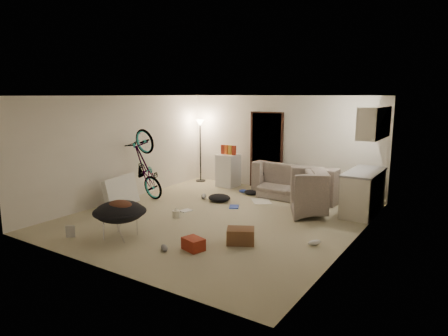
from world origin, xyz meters
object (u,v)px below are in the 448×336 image
Objects in this scene: kitchen_counter at (363,193)px; saucer_chair at (120,216)px; floor_lamp at (200,137)px; tv_box at (121,192)px; drink_case_b at (193,244)px; drink_case_a at (241,236)px; sofa at (298,185)px; juicer at (176,213)px; mini_fridge at (228,170)px; bicycle at (145,181)px; armchair at (326,199)px.

saucer_chair is at bearing -129.22° from kitchen_counter.
floor_lamp reaches higher than tv_box.
drink_case_b is (2.95, -1.16, -0.25)m from tv_box.
drink_case_a is (1.94, 0.93, -0.26)m from saucer_chair.
saucer_chair is 1.49m from drink_case_b.
juicer is (-1.45, -2.95, -0.23)m from sofa.
juicer is at bearing -141.53° from kitchen_counter.
sofa is 2.42× the size of mini_fridge.
floor_lamp reaches higher than saucer_chair.
sofa is at bearing -3.65° from floor_lamp.
sofa is 4.15m from drink_case_b.
drink_case_b is (2.02, -4.24, -0.35)m from mini_fridge.
bicycle is at bearing 131.20° from drink_case_a.
kitchen_counter is at bearing 38.50° from drink_case_a.
drink_case_a is (0.42, -3.47, -0.18)m from sofa.
saucer_chair is at bearing 114.22° from armchair.
drink_case_a is 2.09× the size of juicer.
bicycle is at bearing 162.31° from drink_case_b.
armchair is 4.27m from bicycle.
tv_box is at bearing -179.01° from juicer.
tv_box is 3.18m from drink_case_b.
saucer_chair is (1.61, -4.60, -0.91)m from floor_lamp.
kitchen_counter reaches higher than drink_case_b.
tv_box is at bearing 47.22° from sofa.
sofa is at bearing 104.59° from drink_case_b.
armchair is 1.21× the size of mini_fridge.
sofa is 2.05× the size of tv_box.
drink_case_a is at bearing -18.56° from tv_box.
armchair is at bearing -135.01° from kitchen_counter.
saucer_chair is (-1.52, -4.40, 0.08)m from sofa.
saucer_chair is (1.51, -2.20, -0.07)m from bicycle.
sofa is 3.50m from drink_case_a.
sofa is 6.23× the size of drink_case_b.
kitchen_counter is 4.31× the size of drink_case_b.
mini_fridge is at bearing 42.16° from armchair.
floor_lamp is 2.02× the size of mini_fridge.
juicer is (1.58, 0.03, -0.26)m from tv_box.
armchair reaches higher than saucer_chair.
floor_lamp is 4.50m from armchair.
floor_lamp is 5.24m from drink_case_a.
sofa is at bearing -0.89° from mini_fridge.
armchair reaches higher than juicer.
kitchen_counter reaches higher than sofa.
drink_case_a is at bearing 69.08° from drink_case_b.
armchair is (-0.62, -0.62, -0.09)m from kitchen_counter.
armchair is 3.12× the size of drink_case_b.
sofa is at bearing 165.14° from kitchen_counter.
juicer is (-2.53, -1.88, -0.26)m from armchair.
floor_lamp is 8.11× the size of juicer.
drink_case_a is (-1.28, -3.02, -0.31)m from kitchen_counter.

